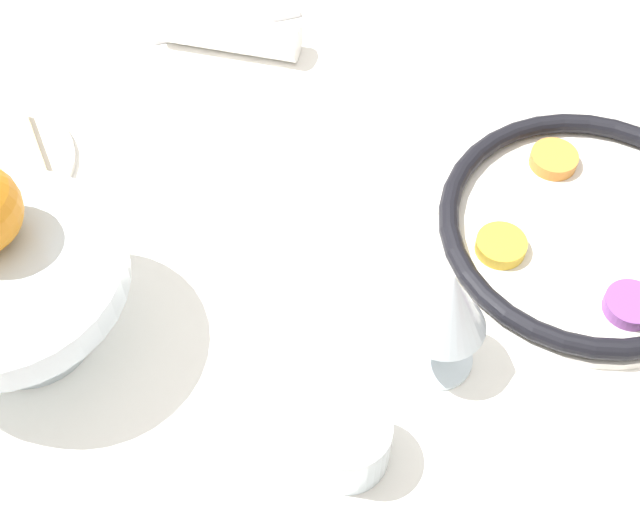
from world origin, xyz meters
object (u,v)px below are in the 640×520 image
at_px(fruit_stand, 6,280).
at_px(cup_near, 348,441).
at_px(wine_glass, 448,304).
at_px(napkin_roll, 231,34).
at_px(seder_plate, 589,229).

distance_m(fruit_stand, cup_near, 0.31).
distance_m(wine_glass, cup_near, 0.14).
bearing_deg(napkin_roll, wine_glass, 102.94).
height_order(wine_glass, napkin_roll, wine_glass).
height_order(seder_plate, cup_near, cup_near).
bearing_deg(napkin_roll, seder_plate, 129.06).
bearing_deg(seder_plate, cup_near, 29.86).
distance_m(wine_glass, napkin_roll, 0.47).
distance_m(wine_glass, fruit_stand, 0.37).
relative_size(seder_plate, napkin_roll, 1.84).
height_order(napkin_roll, cup_near, cup_near).
xyz_separation_m(seder_plate, fruit_stand, (0.53, -0.02, 0.07)).
bearing_deg(wine_glass, cup_near, 34.38).
xyz_separation_m(wine_glass, cup_near, (0.10, 0.07, -0.06)).
bearing_deg(wine_glass, seder_plate, -152.81).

